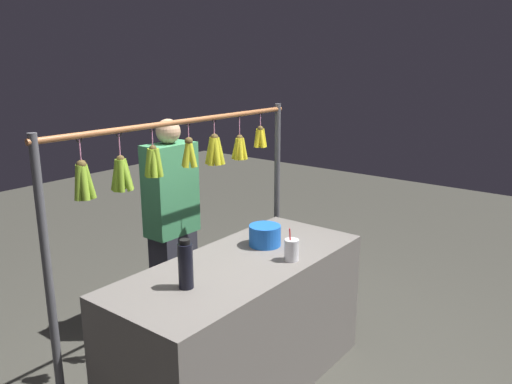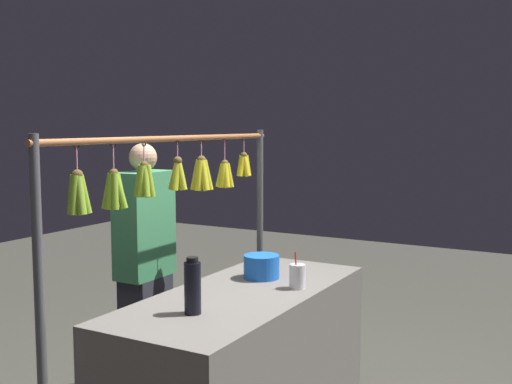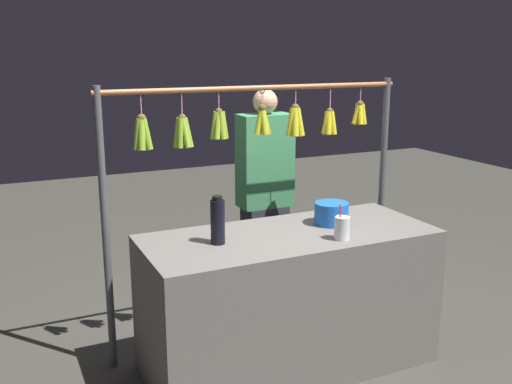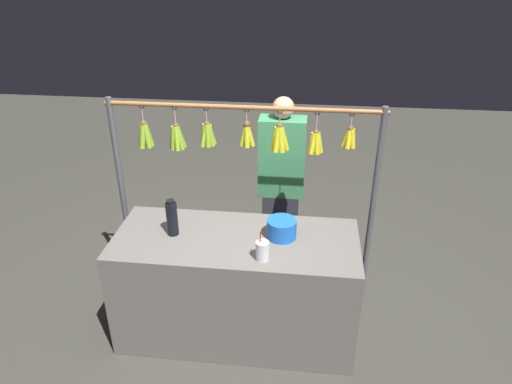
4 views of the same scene
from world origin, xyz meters
TOP-DOWN VIEW (x-y plane):
  - market_counter at (0.00, 0.00)m, footprint 1.70×0.71m
  - display_rack at (0.02, -0.43)m, footprint 1.99×0.14m
  - water_bottle at (0.44, -0.01)m, footprint 0.08×0.08m
  - blue_bucket at (-0.31, -0.06)m, footprint 0.21×0.21m
  - drink_cup at (-0.21, 0.22)m, footprint 0.09×0.09m
  - vendor_person at (-0.26, -0.86)m, footprint 0.38×0.21m

SIDE VIEW (x-z plane):
  - market_counter at x=0.00m, z-range 0.00..0.84m
  - vendor_person at x=-0.26m, z-range -0.01..1.59m
  - drink_cup at x=-0.21m, z-range 0.80..1.00m
  - blue_bucket at x=-0.31m, z-range 0.84..0.97m
  - water_bottle at x=0.44m, z-range 0.83..1.10m
  - display_rack at x=0.02m, z-range 0.40..2.08m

